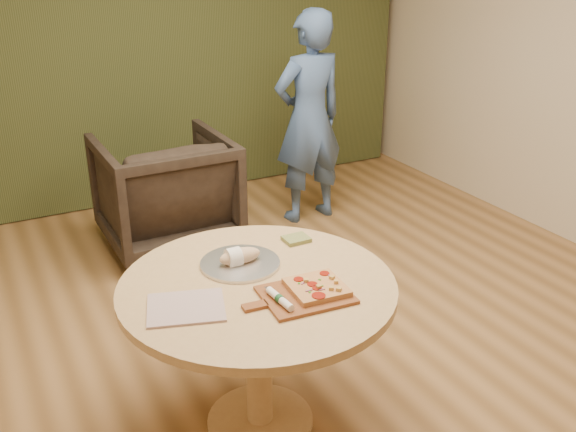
# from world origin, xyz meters

# --- Properties ---
(room_shell) EXTENTS (5.04, 6.04, 2.84)m
(room_shell) POSITION_xyz_m (0.00, 0.00, 1.40)
(room_shell) COLOR #9B6D3E
(room_shell) RESTS_ON ground
(curtain) EXTENTS (4.80, 0.14, 2.78)m
(curtain) POSITION_xyz_m (0.00, 2.90, 1.40)
(curtain) COLOR #2F3618
(curtain) RESTS_ON ground
(pedestal_table) EXTENTS (1.18, 1.18, 0.75)m
(pedestal_table) POSITION_xyz_m (-0.41, -0.17, 0.61)
(pedestal_table) COLOR tan
(pedestal_table) RESTS_ON ground
(pizza_paddle) EXTENTS (0.46, 0.31, 0.01)m
(pizza_paddle) POSITION_xyz_m (-0.30, -0.36, 0.76)
(pizza_paddle) COLOR brown
(pizza_paddle) RESTS_ON pedestal_table
(flatbread_pizza) EXTENTS (0.24, 0.24, 0.04)m
(flatbread_pizza) POSITION_xyz_m (-0.23, -0.36, 0.78)
(flatbread_pizza) COLOR tan
(flatbread_pizza) RESTS_ON pizza_paddle
(cutlery_roll) EXTENTS (0.04, 0.20, 0.03)m
(cutlery_roll) POSITION_xyz_m (-0.41, -0.37, 0.78)
(cutlery_roll) COLOR white
(cutlery_roll) RESTS_ON pizza_paddle
(newspaper) EXTENTS (0.36, 0.33, 0.01)m
(newspaper) POSITION_xyz_m (-0.75, -0.22, 0.76)
(newspaper) COLOR silver
(newspaper) RESTS_ON pedestal_table
(serving_tray) EXTENTS (0.36, 0.36, 0.02)m
(serving_tray) POSITION_xyz_m (-0.41, 0.01, 0.76)
(serving_tray) COLOR silver
(serving_tray) RESTS_ON pedestal_table
(bread_roll) EXTENTS (0.19, 0.09, 0.09)m
(bread_roll) POSITION_xyz_m (-0.42, 0.01, 0.79)
(bread_roll) COLOR #D8AF83
(bread_roll) RESTS_ON serving_tray
(green_packet) EXTENTS (0.12, 0.10, 0.02)m
(green_packet) POSITION_xyz_m (-0.08, 0.11, 0.76)
(green_packet) COLOR brown
(green_packet) RESTS_ON pedestal_table
(armchair) EXTENTS (0.89, 0.83, 0.91)m
(armchair) POSITION_xyz_m (-0.18, 1.89, 0.46)
(armchair) COLOR black
(armchair) RESTS_ON ground
(person_standing) EXTENTS (0.62, 0.43, 1.64)m
(person_standing) POSITION_xyz_m (0.98, 1.85, 0.82)
(person_standing) COLOR #415E91
(person_standing) RESTS_ON ground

